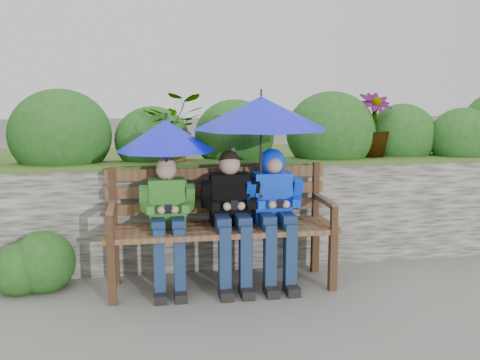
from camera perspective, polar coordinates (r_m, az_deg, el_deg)
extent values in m
plane|color=slate|center=(4.70, 0.21, -11.70)|extent=(60.00, 60.00, 0.00)
cube|color=#444137|center=(5.26, -1.21, -3.68)|extent=(8.00, 0.40, 1.00)
cube|color=#2F4A1A|center=(5.17, -1.23, 1.83)|extent=(8.00, 0.42, 0.04)
cube|color=#2F4A1A|center=(6.43, -2.82, -1.45)|extent=(8.00, 2.00, 0.96)
ellipsoid|color=#1A4B17|center=(5.37, -18.62, 4.61)|extent=(0.96, 0.77, 0.87)
ellipsoid|color=#1A4B17|center=(5.34, -9.31, 4.23)|extent=(0.74, 0.59, 0.66)
ellipsoid|color=#1A4B17|center=(5.50, -0.58, 4.77)|extent=(0.82, 0.66, 0.74)
ellipsoid|color=#1A4B17|center=(5.58, 9.67, 5.04)|extent=(0.93, 0.75, 0.84)
ellipsoid|color=#1A4B17|center=(5.97, 16.87, 4.55)|extent=(0.76, 0.61, 0.68)
ellipsoid|color=#1A4B17|center=(6.10, 22.60, 4.18)|extent=(0.71, 0.56, 0.63)
sphere|color=#E49ACA|center=(5.27, -19.26, 2.97)|extent=(0.14, 0.14, 0.14)
sphere|color=#E49ACA|center=(5.26, -0.74, 3.50)|extent=(0.14, 0.14, 0.14)
sphere|color=#E49ACA|center=(6.01, 20.45, 3.65)|extent=(0.14, 0.14, 0.14)
imported|color=#1A4B17|center=(5.18, -7.09, 5.61)|extent=(0.59, 0.51, 0.65)
imported|color=#1A4B17|center=(5.66, 13.95, 5.73)|extent=(0.37, 0.37, 0.65)
sphere|color=#1A4B17|center=(4.98, -20.23, -8.27)|extent=(0.54, 0.54, 0.54)
sphere|color=#1A4B17|center=(4.98, -22.49, -8.84)|extent=(0.46, 0.46, 0.46)
cube|color=#412819|center=(4.45, -13.52, -9.83)|extent=(0.07, 0.07, 0.49)
cube|color=#412819|center=(4.92, -13.16, -7.94)|extent=(0.07, 0.07, 0.49)
cube|color=#412819|center=(4.70, 9.87, -8.67)|extent=(0.07, 0.07, 0.49)
cube|color=#412819|center=(5.14, 8.01, -7.00)|extent=(0.07, 0.07, 0.49)
cube|color=brown|center=(4.44, -1.57, -5.97)|extent=(1.98, 0.11, 0.04)
cube|color=brown|center=(4.57, -1.83, -5.50)|extent=(1.98, 0.11, 0.04)
cube|color=brown|center=(4.71, -2.08, -5.06)|extent=(1.98, 0.11, 0.04)
cube|color=brown|center=(4.85, -2.31, -4.64)|extent=(1.98, 0.11, 0.04)
cube|color=#412819|center=(4.81, -13.38, -1.91)|extent=(0.05, 0.05, 0.55)
cube|color=brown|center=(4.56, -13.56, -2.98)|extent=(0.05, 0.51, 0.04)
cube|color=#412819|center=(4.34, -13.71, -5.24)|extent=(0.05, 0.05, 0.24)
cube|color=#412819|center=(5.04, 8.07, -1.23)|extent=(0.05, 0.05, 0.55)
cube|color=brown|center=(4.80, 9.04, -2.21)|extent=(0.05, 0.51, 0.04)
cube|color=#412819|center=(4.60, 10.00, -4.29)|extent=(0.05, 0.05, 0.24)
cube|color=brown|center=(4.87, -2.41, -2.84)|extent=(1.98, 0.04, 0.10)
cube|color=brown|center=(4.84, -2.42, -1.06)|extent=(1.98, 0.04, 0.10)
cube|color=brown|center=(4.82, -2.44, 0.75)|extent=(1.98, 0.04, 0.10)
cube|color=#397E2E|center=(4.64, -7.80, -2.42)|extent=(0.31, 0.18, 0.42)
sphere|color=tan|center=(4.57, -7.87, 1.06)|extent=(0.17, 0.17, 0.17)
sphere|color=tan|center=(4.58, -7.88, 1.45)|extent=(0.16, 0.16, 0.16)
cube|color=navy|center=(4.53, -8.72, -4.74)|extent=(0.11, 0.29, 0.11)
cube|color=navy|center=(4.48, -8.59, -8.88)|extent=(0.09, 0.10, 0.59)
cube|color=black|center=(4.51, -8.49, -12.24)|extent=(0.10, 0.20, 0.07)
cube|color=navy|center=(4.54, -6.65, -4.68)|extent=(0.11, 0.29, 0.11)
cube|color=navy|center=(4.48, -6.46, -8.81)|extent=(0.09, 0.10, 0.59)
cube|color=black|center=(4.52, -6.36, -12.17)|extent=(0.10, 0.20, 0.07)
cube|color=#397E2E|center=(4.58, -10.24, -1.94)|extent=(0.07, 0.17, 0.23)
cube|color=#397E2E|center=(4.48, -9.87, -3.02)|extent=(0.12, 0.19, 0.06)
sphere|color=tan|center=(4.40, -8.39, -3.21)|extent=(0.06, 0.06, 0.06)
cube|color=#397E2E|center=(4.60, -5.35, -1.79)|extent=(0.07, 0.17, 0.23)
cube|color=#397E2E|center=(4.49, -5.56, -2.89)|extent=(0.12, 0.19, 0.06)
sphere|color=tan|center=(4.41, -6.96, -3.17)|extent=(0.06, 0.06, 0.06)
cube|color=black|center=(4.39, -7.67, -3.10)|extent=(0.06, 0.07, 0.09)
cube|color=black|center=(4.69, -1.15, -2.02)|extent=(0.33, 0.20, 0.45)
sphere|color=tan|center=(4.62, -1.12, 1.69)|extent=(0.19, 0.19, 0.19)
sphere|color=black|center=(4.62, -1.14, 2.10)|extent=(0.18, 0.18, 0.18)
cube|color=navy|center=(4.56, -1.94, -4.49)|extent=(0.12, 0.31, 0.12)
cube|color=navy|center=(4.49, -1.64, -8.67)|extent=(0.10, 0.11, 0.60)
cube|color=black|center=(4.53, -1.52, -12.02)|extent=(0.11, 0.22, 0.08)
cube|color=navy|center=(4.59, 0.25, -4.41)|extent=(0.12, 0.31, 0.12)
cube|color=navy|center=(4.52, 0.59, -8.55)|extent=(0.10, 0.11, 0.60)
cube|color=black|center=(4.56, 0.73, -11.89)|extent=(0.11, 0.22, 0.08)
cube|color=black|center=(4.60, -3.65, -1.51)|extent=(0.08, 0.18, 0.25)
cube|color=black|center=(4.50, -3.09, -2.66)|extent=(0.13, 0.21, 0.07)
sphere|color=tan|center=(4.43, -1.38, -2.84)|extent=(0.07, 0.07, 0.07)
cube|color=black|center=(4.67, 1.50, -1.34)|extent=(0.08, 0.18, 0.25)
cube|color=black|center=(4.55, 1.44, -2.50)|extent=(0.13, 0.21, 0.07)
sphere|color=tan|center=(4.44, 0.12, -2.79)|extent=(0.07, 0.07, 0.07)
cube|color=black|center=(4.42, -0.61, -2.72)|extent=(0.06, 0.07, 0.09)
cube|color=#012AC9|center=(4.76, 3.45, -1.86)|extent=(0.33, 0.20, 0.45)
sphere|color=tan|center=(4.69, 3.54, 1.79)|extent=(0.19, 0.19, 0.19)
sphere|color=#012AC9|center=(4.72, 3.46, 1.95)|extent=(0.23, 0.23, 0.23)
sphere|color=tan|center=(4.65, 3.67, 1.59)|extent=(0.14, 0.14, 0.14)
cube|color=navy|center=(4.63, 2.81, -4.29)|extent=(0.12, 0.31, 0.12)
cube|color=navy|center=(4.56, 3.21, -8.40)|extent=(0.10, 0.11, 0.60)
cube|color=black|center=(4.60, 3.35, -11.70)|extent=(0.11, 0.22, 0.08)
cube|color=navy|center=(4.67, 4.92, -4.20)|extent=(0.12, 0.31, 0.12)
cube|color=navy|center=(4.60, 5.37, -8.26)|extent=(0.10, 0.11, 0.60)
cube|color=black|center=(4.64, 5.51, -11.53)|extent=(0.11, 0.22, 0.08)
cube|color=#012AC9|center=(4.66, 1.07, -1.36)|extent=(0.08, 0.18, 0.25)
cube|color=#012AC9|center=(4.56, 1.74, -2.49)|extent=(0.13, 0.21, 0.07)
sphere|color=tan|center=(4.50, 3.49, -2.66)|extent=(0.07, 0.07, 0.07)
cube|color=#012AC9|center=(4.76, 6.06, -1.19)|extent=(0.08, 0.18, 0.25)
cube|color=#012AC9|center=(4.64, 6.12, -2.32)|extent=(0.13, 0.21, 0.07)
sphere|color=tan|center=(4.53, 4.94, -2.60)|extent=(0.07, 0.07, 0.07)
cube|color=black|center=(4.50, 4.25, -2.54)|extent=(0.06, 0.07, 0.09)
cone|color=#1018E8|center=(4.49, -7.91, 4.72)|extent=(0.83, 0.83, 0.26)
cylinder|color=black|center=(4.48, -7.96, 6.77)|extent=(0.02, 0.02, 0.06)
cylinder|color=black|center=(4.52, -7.83, 1.22)|extent=(0.02, 0.02, 0.55)
sphere|color=black|center=(4.57, -7.75, -2.22)|extent=(0.04, 0.04, 0.04)
cone|color=#1018E8|center=(4.56, 2.26, 7.16)|extent=(1.18, 1.18, 0.28)
cylinder|color=black|center=(4.56, 2.28, 9.29)|extent=(0.02, 0.02, 0.06)
cylinder|color=black|center=(4.59, 2.23, 2.69)|extent=(0.02, 0.02, 0.72)
sphere|color=black|center=(4.65, 2.21, -1.69)|extent=(0.04, 0.04, 0.04)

